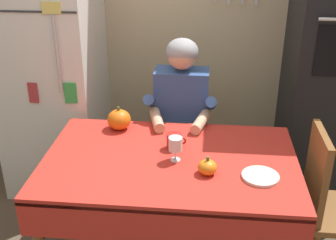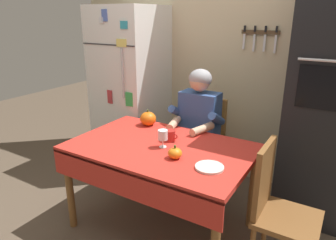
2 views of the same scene
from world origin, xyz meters
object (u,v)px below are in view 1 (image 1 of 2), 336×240
object	(u,v)px
wall_oven	(334,60)
dining_table	(170,173)
chair_behind_person	(182,132)
refrigerator	(52,74)
seated_person	(181,115)
pumpkin_medium	(207,167)
chair_right_side	(331,201)
wine_glass	(175,145)
coffee_mug	(174,141)
pumpkin_large	(119,119)
serving_tray	(260,176)

from	to	relation	value
wall_oven	dining_table	world-z (taller)	wall_oven
dining_table	chair_behind_person	bearing A→B (deg)	88.73
refrigerator	seated_person	size ratio (longest dim) A/B	1.45
chair_behind_person	pumpkin_medium	size ratio (longest dim) A/B	9.19
dining_table	chair_right_side	size ratio (longest dim) A/B	1.51
wall_oven	wine_glass	bearing A→B (deg)	-137.94
wall_oven	chair_right_side	world-z (taller)	wall_oven
pumpkin_medium	coffee_mug	bearing A→B (deg)	126.98
pumpkin_large	serving_tray	distance (m)	0.96
chair_behind_person	pumpkin_medium	distance (m)	0.97
chair_behind_person	coffee_mug	distance (m)	0.71
seated_person	chair_right_side	distance (m)	1.08
wine_glass	chair_behind_person	bearing A→B (deg)	90.97
wine_glass	serving_tray	xyz separation A→B (m)	(0.45, -0.13, -0.09)
pumpkin_large	serving_tray	bearing A→B (deg)	-30.24
seated_person	pumpkin_medium	distance (m)	0.75
serving_tray	seated_person	bearing A→B (deg)	122.15
refrigerator	dining_table	size ratio (longest dim) A/B	1.29
wine_glass	pumpkin_large	bearing A→B (deg)	137.33
dining_table	wall_oven	bearing A→B (deg)	41.31
pumpkin_medium	serving_tray	world-z (taller)	pumpkin_medium
refrigerator	chair_behind_person	distance (m)	1.05
dining_table	pumpkin_medium	distance (m)	0.27
chair_right_side	pumpkin_large	world-z (taller)	chair_right_side
chair_right_side	wine_glass	xyz separation A→B (m)	(-0.87, -0.03, 0.33)
chair_behind_person	pumpkin_medium	xyz separation A→B (m)	(0.19, -0.91, 0.27)
coffee_mug	wine_glass	distance (m)	0.15
wall_oven	chair_behind_person	bearing A→B (deg)	-172.82
coffee_mug	pumpkin_large	xyz separation A→B (m)	(-0.36, 0.21, 0.02)
dining_table	refrigerator	bearing A→B (deg)	137.09
chair_behind_person	wine_glass	world-z (taller)	chair_behind_person
seated_person	pumpkin_medium	size ratio (longest dim) A/B	12.30
coffee_mug	serving_tray	world-z (taller)	coffee_mug
chair_behind_person	dining_table	bearing A→B (deg)	-91.27
wall_oven	chair_behind_person	size ratio (longest dim) A/B	2.26
chair_behind_person	seated_person	world-z (taller)	seated_person
refrigerator	seated_person	world-z (taller)	refrigerator
refrigerator	pumpkin_large	world-z (taller)	refrigerator
pumpkin_medium	serving_tray	xyz separation A→B (m)	(0.27, -0.01, -0.03)
refrigerator	dining_table	bearing A→B (deg)	-42.91
coffee_mug	wine_glass	size ratio (longest dim) A/B	0.81
wall_oven	serving_tray	xyz separation A→B (m)	(-0.57, -1.05, -0.30)
chair_behind_person	seated_person	bearing A→B (deg)	-90.00
seated_person	chair_right_side	bearing A→B (deg)	-33.06
seated_person	chair_right_side	size ratio (longest dim) A/B	1.34
seated_person	serving_tray	distance (m)	0.86
pumpkin_large	chair_behind_person	bearing A→B (deg)	50.04
wine_glass	serving_tray	bearing A→B (deg)	-16.40
refrigerator	serving_tray	xyz separation A→B (m)	(1.43, -1.01, -0.15)
wall_oven	dining_table	xyz separation A→B (m)	(-1.05, -0.92, -0.39)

